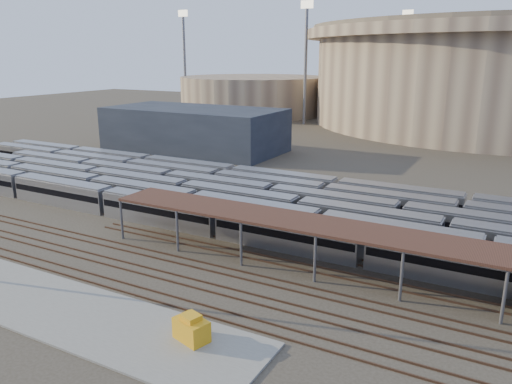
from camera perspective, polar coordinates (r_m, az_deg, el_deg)
name	(u,v)px	position (r m, az deg, el deg)	size (l,w,h in m)	color
ground	(167,254)	(59.00, -10.10, -6.96)	(420.00, 420.00, 0.00)	#383026
apron	(26,297)	(52.97, -24.81, -10.81)	(50.00, 9.00, 0.20)	gray
subway_trains	(220,195)	(75.11, -4.12, -0.39)	(124.59, 23.90, 3.60)	#ABABB0
inspection_shed	(366,234)	(50.96, 12.47, -4.74)	(60.30, 6.00, 5.30)	slate
empty_tracks	(138,269)	(55.49, -13.34, -8.54)	(170.00, 9.62, 0.18)	#4C3323
stadium	(500,73)	(182.59, 26.10, 12.13)	(124.00, 124.00, 32.50)	tan
secondary_arena	(254,95)	(197.12, -0.28, 11.03)	(56.00, 56.00, 14.00)	tan
service_building	(194,129)	(120.85, -7.08, 7.14)	(42.00, 20.00, 10.00)	#1E232D
floodlight_0	(306,59)	(165.41, 5.70, 14.84)	(4.00, 1.00, 38.40)	slate
floodlight_1	(185,59)	(201.59, -8.17, 14.86)	(4.00, 1.00, 38.40)	slate
floodlight_3	(404,59)	(207.12, 16.60, 14.41)	(4.00, 1.00, 38.40)	slate
yellow_equipment	(191,330)	(41.55, -7.39, -15.34)	(2.83, 1.77, 1.77)	orange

